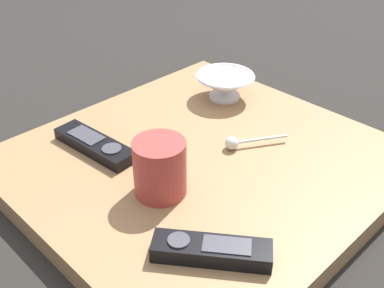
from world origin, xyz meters
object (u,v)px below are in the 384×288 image
(tv_remote_near, at_px, (95,144))
(teaspoon, at_px, (237,142))
(tv_remote_far, at_px, (211,250))
(cereal_bowl, at_px, (225,84))
(coffee_mug, at_px, (160,168))

(tv_remote_near, bearing_deg, teaspoon, -133.66)
(teaspoon, height_order, tv_remote_near, teaspoon)
(teaspoon, bearing_deg, tv_remote_far, 123.57)
(tv_remote_far, bearing_deg, teaspoon, -56.43)
(cereal_bowl, height_order, tv_remote_near, cereal_bowl)
(coffee_mug, height_order, tv_remote_near, coffee_mug)
(tv_remote_far, bearing_deg, coffee_mug, -16.40)
(cereal_bowl, distance_m, coffee_mug, 0.37)
(coffee_mug, bearing_deg, tv_remote_far, 163.60)
(coffee_mug, distance_m, teaspoon, 0.20)
(cereal_bowl, height_order, teaspoon, cereal_bowl)
(cereal_bowl, relative_size, teaspoon, 1.18)
(tv_remote_near, bearing_deg, tv_remote_far, 172.95)
(teaspoon, distance_m, tv_remote_near, 0.28)
(tv_remote_near, distance_m, tv_remote_far, 0.35)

